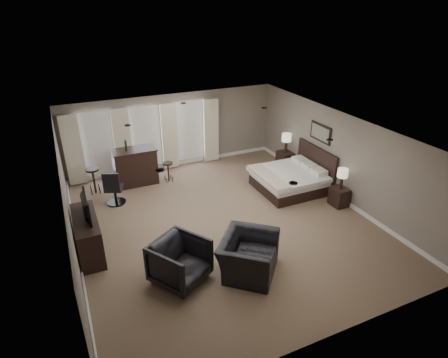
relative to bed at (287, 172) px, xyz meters
name	(u,v)px	position (x,y,z in m)	size (l,w,h in m)	color
room	(223,180)	(-2.58, -0.92, 0.66)	(7.60, 8.60, 2.64)	brown
window_bay	(146,139)	(-3.58, 3.19, 0.56)	(5.25, 0.20, 2.30)	silver
bed	(287,172)	(0.00, 0.00, 0.00)	(2.00, 1.91, 1.28)	silver
nightstand_near	(339,197)	(0.89, -1.45, -0.36)	(0.41, 0.50, 0.55)	black
nightstand_far	(285,160)	(0.89, 1.45, -0.33)	(0.45, 0.56, 0.61)	black
lamp_near	(342,179)	(0.89, -1.45, 0.22)	(0.30, 0.30, 0.62)	beige
lamp_far	(286,143)	(0.89, 1.45, 0.31)	(0.33, 0.33, 0.68)	beige
wall_art	(320,133)	(1.12, 0.00, 1.11)	(0.04, 0.96, 0.56)	slate
dresser	(88,236)	(-6.03, -0.79, -0.16)	(0.54, 1.66, 0.96)	black
tv	(84,216)	(-6.03, -0.79, 0.39)	(0.99, 0.57, 0.13)	black
armchair_near	(248,250)	(-2.91, -2.96, -0.06)	(1.33, 0.86, 1.16)	black
armchair_far	(180,260)	(-4.36, -2.62, -0.10)	(1.04, 0.98, 1.07)	black
bar_counter	(135,167)	(-4.18, 2.42, -0.04)	(1.38, 0.72, 1.20)	black
bar_stool_left	(94,181)	(-5.51, 2.31, -0.22)	(0.39, 0.39, 0.83)	black
bar_stool_right	(168,172)	(-3.19, 2.14, -0.30)	(0.32, 0.32, 0.67)	black
desk_chair	(114,187)	(-5.04, 1.38, -0.10)	(0.55, 0.55, 1.08)	black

